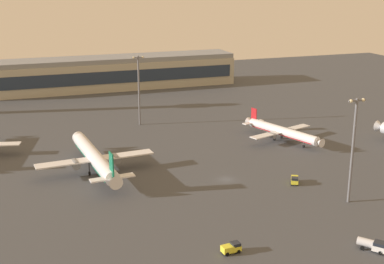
# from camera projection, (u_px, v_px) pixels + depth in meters

# --- Properties ---
(ground_plane) EXTENTS (416.00, 416.00, 0.00)m
(ground_plane) POSITION_uv_depth(u_px,v_px,m) (226.00, 179.00, 153.49)
(ground_plane) COLOR #424449
(terminal_building) EXTENTS (128.59, 22.40, 16.40)m
(terminal_building) POSITION_uv_depth(u_px,v_px,m) (112.00, 73.00, 276.81)
(terminal_building) COLOR #B2AD99
(terminal_building) RESTS_ON ground
(airplane_far_stand) EXTENTS (35.38, 45.41, 11.64)m
(airplane_far_stand) POSITION_uv_depth(u_px,v_px,m) (95.00, 158.00, 158.26)
(airplane_far_stand) COLOR white
(airplane_far_stand) RESTS_ON ground
(airplane_terminal_side) EXTENTS (27.15, 34.52, 9.09)m
(airplane_terminal_side) POSITION_uv_depth(u_px,v_px,m) (282.00, 131.00, 188.88)
(airplane_terminal_side) COLOR white
(airplane_terminal_side) RESTS_ON ground
(baggage_tractor) EXTENTS (3.75, 4.57, 2.25)m
(baggage_tractor) POSITION_uv_depth(u_px,v_px,m) (295.00, 180.00, 150.01)
(baggage_tractor) COLOR yellow
(baggage_tractor) RESTS_ON ground
(cargo_loader) EXTENTS (4.31, 2.36, 2.25)m
(cargo_loader) POSITION_uv_depth(u_px,v_px,m) (231.00, 248.00, 112.46)
(cargo_loader) COLOR yellow
(cargo_loader) RESTS_ON ground
(fuel_truck) EXTENTS (5.54, 6.26, 2.35)m
(fuel_truck) POSITION_uv_depth(u_px,v_px,m) (374.00, 245.00, 113.38)
(fuel_truck) COLOR white
(fuel_truck) RESTS_ON ground
(apron_light_west) EXTENTS (4.80, 0.90, 27.17)m
(apron_light_west) POSITION_uv_depth(u_px,v_px,m) (139.00, 86.00, 206.08)
(apron_light_west) COLOR slate
(apron_light_west) RESTS_ON ground
(apron_light_central) EXTENTS (4.80, 0.90, 27.60)m
(apron_light_central) POSITION_uv_depth(u_px,v_px,m) (353.00, 145.00, 133.86)
(apron_light_central) COLOR slate
(apron_light_central) RESTS_ON ground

